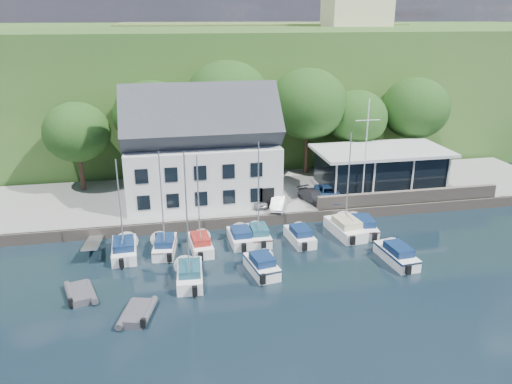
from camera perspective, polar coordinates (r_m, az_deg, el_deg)
ground at (r=35.82m, az=8.05°, el=-10.42°), size 180.00×180.00×0.00m
quay at (r=50.90m, az=1.70°, el=-0.27°), size 60.00×13.00×1.00m
quay_face at (r=45.03m, az=3.55°, el=-3.04°), size 60.00×0.30×1.00m
hillside at (r=92.29m, az=-4.60°, el=13.46°), size 160.00×75.00×16.00m
field_patch at (r=100.91m, az=-0.55°, el=18.68°), size 50.00×30.00×0.30m
harbor_building at (r=47.45m, az=-6.26°, el=4.27°), size 14.40×8.20×8.70m
club_pavilion at (r=52.26m, az=13.96°, el=2.62°), size 13.20×7.20×4.10m
seawall at (r=49.26m, az=17.08°, el=-0.50°), size 18.00×0.50×1.20m
gangway at (r=42.46m, az=-17.95°, el=-6.22°), size 1.20×6.00×1.40m
car_silver at (r=46.46m, az=0.13°, el=-0.88°), size 1.59×3.30×1.09m
car_white at (r=45.81m, az=2.55°, el=-1.17°), size 2.28×3.63×1.13m
car_dgrey at (r=47.61m, az=6.59°, el=-0.47°), size 2.70×4.19×1.13m
car_blue at (r=48.14m, az=8.33°, el=-0.14°), size 2.05×4.29×1.42m
flagpole at (r=47.27m, az=12.42°, el=4.54°), size 2.35×0.20×9.77m
tree_0 at (r=52.50m, az=-19.61°, el=4.85°), size 6.51×6.51×8.90m
tree_1 at (r=52.78m, az=-11.68°, el=6.64°), size 7.80×7.80×10.66m
tree_2 at (r=53.21m, az=-3.22°, el=8.13°), size 9.13×9.13×12.48m
tree_3 at (r=55.02m, az=5.91°, el=7.95°), size 8.46×8.46×11.56m
tree_4 at (r=56.46m, az=11.31°, el=6.75°), size 6.73×6.73×9.20m
tree_5 at (r=59.58m, az=17.57°, el=7.43°), size 7.55×7.55×10.32m
boat_r1_0 at (r=39.01m, az=-15.30°, el=-1.33°), size 2.25×6.10×8.66m
boat_r1_1 at (r=38.95m, az=-10.70°, el=-1.19°), size 2.47×5.71×8.41m
boat_r1_2 at (r=38.88m, az=-6.59°, el=-1.07°), size 2.15×5.78×8.33m
boat_r1_3 at (r=41.18m, az=-1.76°, el=-4.98°), size 2.10×5.06×1.36m
boat_r1_4 at (r=40.21m, az=0.28°, el=-0.05°), size 1.79×5.39×8.56m
boat_r1_5 at (r=41.51m, az=5.04°, el=-4.82°), size 2.22×5.40×1.39m
boat_r1_6 at (r=41.99m, az=10.49°, el=1.10°), size 2.96×6.70×9.42m
boat_r1_7 at (r=44.11m, az=12.01°, el=-3.64°), size 2.45×6.09×1.44m
boat_r2_1 at (r=34.22m, az=-7.86°, el=-3.70°), size 2.34×6.13×8.76m
boat_r2_2 at (r=36.61m, az=0.65°, el=-8.17°), size 2.65×5.35×1.50m
boat_r2_4 at (r=39.65m, az=15.77°, el=-6.70°), size 2.35×6.23×1.47m
dinghy_0 at (r=35.87m, az=-19.44°, el=-10.73°), size 2.68×3.53×0.73m
dinghy_1 at (r=32.74m, az=-13.41°, el=-13.18°), size 2.68×3.58×0.74m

